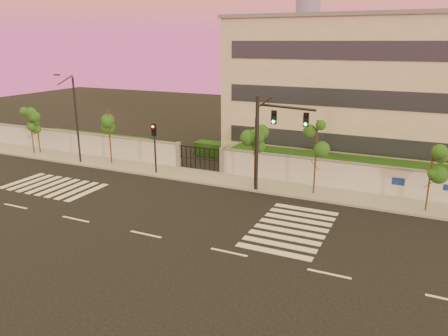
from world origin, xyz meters
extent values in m
plane|color=black|center=(0.00, 0.00, 0.00)|extent=(120.00, 120.00, 0.00)
cube|color=gray|center=(0.00, 10.50, 0.07)|extent=(60.00, 3.00, 0.15)
cube|color=silver|center=(-17.50, 12.00, 1.00)|extent=(25.00, 0.30, 2.00)
cube|color=slate|center=(-17.50, 12.00, 2.06)|extent=(25.00, 0.36, 0.12)
cube|color=silver|center=(14.50, 12.00, 1.00)|extent=(31.00, 0.30, 2.00)
cube|color=slate|center=(14.50, 12.00, 2.06)|extent=(31.00, 0.36, 0.12)
cube|color=slate|center=(-5.00, 12.00, 1.10)|extent=(0.35, 0.35, 2.20)
cube|color=slate|center=(-1.00, 12.00, 1.10)|extent=(0.35, 0.35, 2.20)
cube|color=#133810|center=(9.00, 14.50, 0.90)|extent=(20.00, 2.00, 1.80)
cube|color=#133810|center=(-16.00, 14.50, 0.70)|extent=(12.00, 1.80, 1.40)
cube|color=#133810|center=(-3.00, 17.00, 0.60)|extent=(6.00, 1.50, 1.20)
cube|color=#BDB9A0|center=(9.00, 22.00, 6.00)|extent=(24.00, 12.00, 12.00)
cube|color=#262D38|center=(9.00, 15.98, 2.50)|extent=(22.00, 0.08, 1.40)
cube|color=#262D38|center=(9.00, 15.98, 6.00)|extent=(22.00, 0.08, 1.40)
cube|color=#262D38|center=(9.00, 15.98, 9.50)|extent=(22.00, 0.08, 1.40)
cube|color=slate|center=(9.00, 22.00, 12.10)|extent=(24.40, 12.40, 0.30)
cube|color=silver|center=(-14.00, 4.00, 0.01)|extent=(0.50, 4.00, 0.02)
cube|color=silver|center=(-13.10, 4.00, 0.01)|extent=(0.50, 4.00, 0.02)
cube|color=silver|center=(-12.20, 4.00, 0.01)|extent=(0.50, 4.00, 0.02)
cube|color=silver|center=(-11.30, 4.00, 0.01)|extent=(0.50, 4.00, 0.02)
cube|color=silver|center=(-10.40, 4.00, 0.01)|extent=(0.50, 4.00, 0.02)
cube|color=silver|center=(-9.50, 4.00, 0.01)|extent=(0.50, 4.00, 0.02)
cube|color=silver|center=(-8.60, 4.00, 0.01)|extent=(0.50, 4.00, 0.02)
cube|color=silver|center=(-7.70, 4.00, 0.01)|extent=(0.50, 4.00, 0.02)
cube|color=silver|center=(7.00, 1.00, 0.01)|extent=(4.00, 0.50, 0.02)
cube|color=silver|center=(7.00, 1.90, 0.01)|extent=(4.00, 0.50, 0.02)
cube|color=silver|center=(7.00, 2.80, 0.01)|extent=(4.00, 0.50, 0.02)
cube|color=silver|center=(7.00, 3.70, 0.01)|extent=(4.00, 0.50, 0.02)
cube|color=silver|center=(7.00, 4.60, 0.01)|extent=(4.00, 0.50, 0.02)
cube|color=silver|center=(7.00, 5.50, 0.01)|extent=(4.00, 0.50, 0.02)
cube|color=silver|center=(7.00, 6.40, 0.01)|extent=(4.00, 0.50, 0.02)
cube|color=silver|center=(7.00, 7.30, 0.01)|extent=(4.00, 0.50, 0.02)
cube|color=silver|center=(-10.00, 0.00, 0.01)|extent=(2.00, 0.15, 0.01)
cube|color=silver|center=(-5.00, 0.00, 0.01)|extent=(2.00, 0.15, 0.01)
cube|color=silver|center=(0.00, 0.00, 0.01)|extent=(2.00, 0.15, 0.01)
cube|color=silver|center=(5.00, 0.00, 0.01)|extent=(2.00, 0.15, 0.01)
cube|color=silver|center=(10.00, 0.00, 0.01)|extent=(2.00, 0.15, 0.01)
cylinder|color=#382314|center=(-19.50, 10.16, 2.15)|extent=(0.11, 0.11, 4.30)
sphere|color=#1A4914|center=(-19.50, 10.16, 3.44)|extent=(1.01, 1.01, 1.01)
sphere|color=#1A4914|center=(-19.17, 10.34, 2.80)|extent=(0.77, 0.77, 0.77)
sphere|color=#1A4914|center=(-19.77, 10.02, 3.01)|extent=(0.73, 0.73, 0.73)
cylinder|color=#382314|center=(-19.12, 10.54, 1.84)|extent=(0.11, 0.11, 3.69)
sphere|color=#1A4914|center=(-19.12, 10.54, 2.95)|extent=(0.99, 0.99, 0.99)
sphere|color=#1A4914|center=(-18.81, 10.72, 2.40)|extent=(0.75, 0.75, 0.75)
sphere|color=#1A4914|center=(-19.39, 10.41, 2.58)|extent=(0.72, 0.72, 0.72)
cylinder|color=#382314|center=(-10.68, 10.38, 2.40)|extent=(0.13, 0.13, 4.80)
sphere|color=#1A4914|center=(-10.68, 10.38, 3.84)|extent=(1.15, 1.15, 1.15)
sphere|color=#1A4914|center=(-10.32, 10.59, 3.12)|extent=(0.88, 0.88, 0.88)
sphere|color=#1A4914|center=(-11.00, 10.23, 3.36)|extent=(0.84, 0.84, 0.84)
cylinder|color=#382314|center=(2.48, 10.07, 2.53)|extent=(0.13, 0.13, 5.06)
sphere|color=#1A4914|center=(2.48, 10.07, 4.05)|extent=(1.21, 1.21, 1.21)
sphere|color=#1A4914|center=(2.86, 10.30, 3.29)|extent=(0.93, 0.93, 0.93)
sphere|color=#1A4914|center=(2.15, 9.91, 3.54)|extent=(0.88, 0.88, 0.88)
cylinder|color=#382314|center=(6.78, 10.12, 2.61)|extent=(0.11, 0.11, 5.22)
sphere|color=#1A4914|center=(6.78, 10.12, 4.18)|extent=(1.05, 1.05, 1.05)
sphere|color=#1A4914|center=(7.11, 10.31, 3.39)|extent=(0.80, 0.80, 0.80)
sphere|color=#1A4914|center=(6.49, 9.98, 3.65)|extent=(0.76, 0.76, 0.76)
cylinder|color=#382314|center=(13.81, 9.92, 2.11)|extent=(0.11, 0.11, 4.23)
sphere|color=#1A4914|center=(13.81, 9.92, 3.38)|extent=(1.00, 1.00, 1.00)
sphere|color=#1A4914|center=(14.12, 10.10, 2.75)|extent=(0.76, 0.76, 0.76)
sphere|color=#1A4914|center=(13.53, 9.78, 2.96)|extent=(0.73, 0.73, 0.73)
cylinder|color=black|center=(2.88, 9.26, 3.35)|extent=(0.26, 0.26, 6.69)
cylinder|color=black|center=(4.93, 9.26, 6.04)|extent=(4.03, 1.14, 0.17)
cube|color=black|center=(4.07, 9.21, 5.34)|extent=(0.38, 0.19, 0.97)
sphere|color=#0CF259|center=(4.07, 9.10, 5.04)|extent=(0.22, 0.22, 0.22)
cube|color=black|center=(6.23, 9.21, 5.34)|extent=(0.38, 0.19, 0.97)
sphere|color=#0CF259|center=(6.23, 9.10, 5.04)|extent=(0.22, 0.22, 0.22)
cylinder|color=black|center=(-5.74, 9.70, 2.07)|extent=(0.15, 0.15, 4.14)
cube|color=black|center=(-5.74, 9.65, 3.59)|extent=(0.32, 0.17, 0.83)
sphere|color=red|center=(-5.74, 9.54, 3.84)|extent=(0.18, 0.18, 0.18)
cylinder|color=black|center=(-13.44, 9.64, 3.68)|extent=(0.17, 0.17, 7.36)
cylinder|color=black|center=(-13.44, 8.81, 7.17)|extent=(0.09, 1.76, 0.72)
cube|color=#3F3F44|center=(-13.44, 7.99, 7.63)|extent=(0.46, 0.23, 0.14)
camera|label=1|loc=(13.12, -18.04, 10.19)|focal=35.00mm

